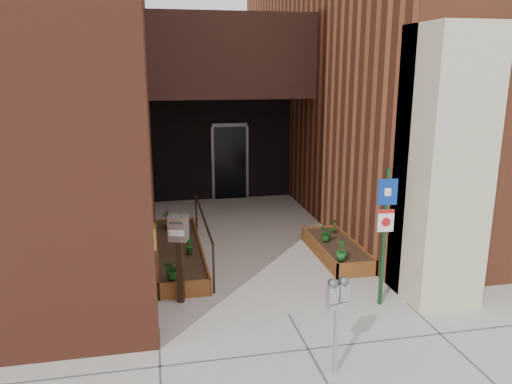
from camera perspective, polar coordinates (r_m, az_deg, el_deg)
ground at (r=8.03m, az=3.78°, el=-13.84°), size 80.00×80.00×0.00m
architecture at (r=13.88m, az=-4.63°, el=19.15°), size 20.00×14.60×10.00m
planter_left at (r=10.20m, az=-8.81°, el=-6.88°), size 0.90×3.60×0.30m
planter_right at (r=10.35m, az=9.16°, el=-6.57°), size 0.80×2.20×0.30m
handrail at (r=9.98m, az=-6.05°, el=-3.52°), size 0.04×3.34×0.90m
parking_meter at (r=6.30m, az=9.31°, el=-12.06°), size 0.30×0.16×1.29m
sign_post at (r=8.06m, az=14.55°, el=-3.48°), size 0.31×0.08×2.26m
payment_dropbox at (r=8.09m, az=-8.81°, el=-5.48°), size 0.35×0.30×1.48m
shrub_left_a at (r=8.58m, az=-9.55°, el=-8.59°), size 0.44×0.44×0.35m
shrub_left_b at (r=9.65m, az=-7.68°, el=-6.00°), size 0.23×0.23×0.32m
shrub_left_c at (r=11.04m, az=-8.95°, el=-3.27°), size 0.30×0.30×0.38m
shrub_left_d at (r=11.16m, az=-10.21°, el=-3.06°), size 0.25×0.25×0.41m
shrub_right_a at (r=9.36m, az=9.74°, el=-6.58°), size 0.27×0.27×0.37m
shrub_right_b at (r=10.87m, az=8.93°, el=-3.78°), size 0.18×0.18×0.29m
shrub_right_c at (r=10.32m, az=8.03°, el=-4.67°), size 0.37×0.37×0.32m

